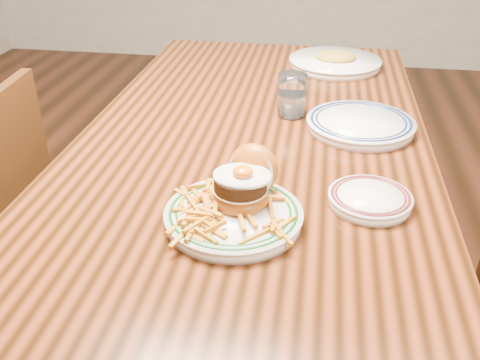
# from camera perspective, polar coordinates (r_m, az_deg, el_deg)

# --- Properties ---
(floor) EXTENTS (6.00, 6.00, 0.00)m
(floor) POSITION_cam_1_polar(r_m,az_deg,el_deg) (1.78, 1.16, -17.41)
(floor) COLOR black
(floor) RESTS_ON ground
(table) EXTENTS (0.85, 1.60, 0.75)m
(table) POSITION_cam_1_polar(r_m,az_deg,el_deg) (1.37, 1.43, 1.71)
(table) COLOR black
(table) RESTS_ON floor
(main_plate) EXTENTS (0.26, 0.27, 0.12)m
(main_plate) POSITION_cam_1_polar(r_m,az_deg,el_deg) (0.98, -0.33, -2.48)
(main_plate) COLOR white
(main_plate) RESTS_ON table
(side_plate) EXTENTS (0.16, 0.16, 0.02)m
(side_plate) POSITION_cam_1_polar(r_m,az_deg,el_deg) (1.06, 13.70, -1.93)
(side_plate) COLOR white
(side_plate) RESTS_ON table
(rear_plate) EXTENTS (0.27, 0.27, 0.03)m
(rear_plate) POSITION_cam_1_polar(r_m,az_deg,el_deg) (1.37, 12.72, 5.89)
(rear_plate) COLOR white
(rear_plate) RESTS_ON table
(water_glass) EXTENTS (0.08, 0.08, 0.11)m
(water_glass) POSITION_cam_1_polar(r_m,az_deg,el_deg) (1.42, 5.56, 8.74)
(water_glass) COLOR white
(water_glass) RESTS_ON table
(far_plate) EXTENTS (0.30, 0.30, 0.05)m
(far_plate) POSITION_cam_1_polar(r_m,az_deg,el_deg) (1.84, 10.10, 12.30)
(far_plate) COLOR white
(far_plate) RESTS_ON table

